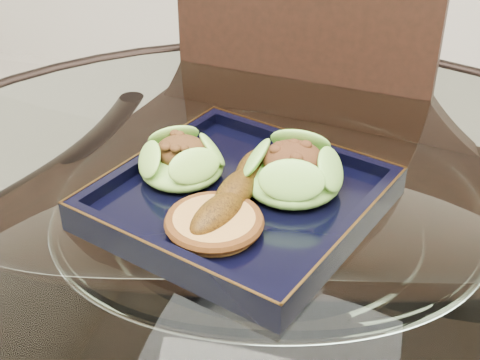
# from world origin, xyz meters

# --- Properties ---
(dining_table) EXTENTS (1.13, 1.13, 0.77)m
(dining_table) POSITION_xyz_m (-0.00, -0.00, 0.60)
(dining_table) COLOR white
(dining_table) RESTS_ON ground
(dining_chair) EXTENTS (0.47, 0.47, 0.98)m
(dining_chair) POSITION_xyz_m (-0.07, 0.30, 0.55)
(dining_chair) COLOR black
(dining_chair) RESTS_ON ground
(navy_plate) EXTENTS (0.34, 0.34, 0.02)m
(navy_plate) POSITION_xyz_m (-0.04, 0.04, 0.77)
(navy_plate) COLOR black
(navy_plate) RESTS_ON dining_table
(lettuce_wrap_left) EXTENTS (0.11, 0.11, 0.03)m
(lettuce_wrap_left) POSITION_xyz_m (-0.12, 0.06, 0.80)
(lettuce_wrap_left) COLOR #65AD32
(lettuce_wrap_left) RESTS_ON navy_plate
(lettuce_wrap_right) EXTENTS (0.14, 0.14, 0.04)m
(lettuce_wrap_right) POSITION_xyz_m (0.01, 0.07, 0.80)
(lettuce_wrap_right) COLOR #5BA630
(lettuce_wrap_right) RESTS_ON navy_plate
(roasted_plantain) EXTENTS (0.06, 0.17, 0.03)m
(roasted_plantain) POSITION_xyz_m (-0.04, 0.03, 0.80)
(roasted_plantain) COLOR #5A3509
(roasted_plantain) RESTS_ON navy_plate
(crumb_patty) EXTENTS (0.10, 0.10, 0.02)m
(crumb_patty) POSITION_xyz_m (-0.05, -0.03, 0.79)
(crumb_patty) COLOR #AF733A
(crumb_patty) RESTS_ON navy_plate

